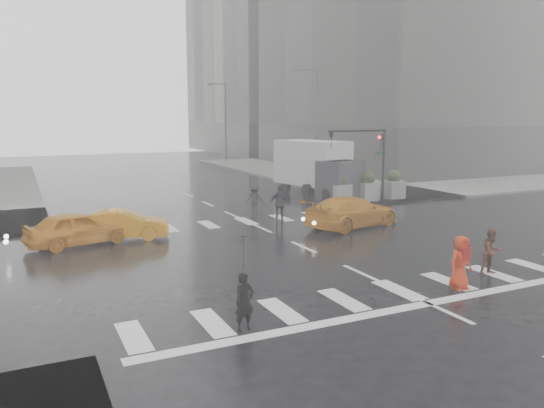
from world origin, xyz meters
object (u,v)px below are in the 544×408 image
pedestrian_brown (492,252)px  pedestrian_orange (461,262)px  box_truck (319,168)px  traffic_signal_pole (370,150)px  taxi_front (78,228)px  taxi_mid (122,225)px

pedestrian_brown → pedestrian_orange: bearing=-160.0°
pedestrian_brown → box_truck: (3.63, 17.42, 1.18)m
traffic_signal_pole → pedestrian_orange: 16.58m
pedestrian_orange → taxi_front: (-9.94, 11.01, -0.14)m
traffic_signal_pole → taxi_mid: (-15.38, -3.40, -2.57)m
pedestrian_orange → box_truck: box_truck is taller
traffic_signal_pole → pedestrian_brown: traffic_signal_pole is taller
taxi_mid → box_truck: (13.87, 6.83, 1.31)m
pedestrian_brown → pedestrian_orange: pedestrian_orange is taller
taxi_front → box_truck: 17.28m
box_truck → traffic_signal_pole: bearing=-81.4°
box_truck → taxi_front: bearing=-170.7°
pedestrian_orange → box_truck: bearing=70.9°
traffic_signal_pole → pedestrian_orange: bearing=-116.2°
pedestrian_brown → traffic_signal_pole: bearing=70.8°
pedestrian_brown → box_truck: 17.84m
taxi_mid → box_truck: 15.52m
pedestrian_brown → pedestrian_orange: size_ratio=0.92×
box_truck → taxi_mid: bearing=-168.9°
pedestrian_orange → taxi_mid: (-8.12, 11.32, -0.20)m
traffic_signal_pole → taxi_mid: 15.96m
traffic_signal_pole → pedestrian_brown: 15.10m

